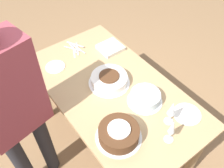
{
  "coord_description": "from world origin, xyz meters",
  "views": [
    {
      "loc": [
        0.97,
        -0.73,
        2.17
      ],
      "look_at": [
        0.0,
        0.0,
        0.83
      ],
      "focal_mm": 40.0,
      "sensor_mm": 36.0,
      "label": 1
    }
  ],
  "objects": [
    {
      "name": "dessert_plate_right",
      "position": [
        0.49,
        0.27,
        0.78
      ],
      "size": [
        0.19,
        0.19,
        0.01
      ],
      "color": "white",
      "rests_on": "dining_table"
    },
    {
      "name": "ground_plane",
      "position": [
        0.0,
        0.0,
        0.0
      ],
      "size": [
        12.0,
        12.0,
        0.0
      ],
      "primitive_type": "plane",
      "color": "#8E6B47"
    },
    {
      "name": "dining_table",
      "position": [
        0.0,
        0.0,
        0.65
      ],
      "size": [
        1.44,
        0.8,
        0.78
      ],
      "color": "tan",
      "rests_on": "ground_plane"
    },
    {
      "name": "napkin_stack",
      "position": [
        -0.37,
        0.26,
        0.79
      ],
      "size": [
        0.18,
        0.19,
        0.03
      ],
      "color": "silver",
      "rests_on": "dining_table"
    },
    {
      "name": "cake_center_white",
      "position": [
        -0.06,
        0.02,
        0.81
      ],
      "size": [
        0.31,
        0.31,
        0.08
      ],
      "color": "white",
      "rests_on": "dining_table"
    },
    {
      "name": "person_cutting",
      "position": [
        -0.11,
        -0.67,
        0.97
      ],
      "size": [
        0.29,
        0.43,
        1.61
      ],
      "rotation": [
        0.0,
        0.0,
        1.76
      ],
      "color": "#232328",
      "rests_on": "ground_plane"
    },
    {
      "name": "wine_glass_far",
      "position": [
        0.46,
        0.13,
        0.91
      ],
      "size": [
        0.06,
        0.06,
        0.2
      ],
      "color": "silver",
      "rests_on": "dining_table"
    },
    {
      "name": "fork_pile",
      "position": [
        -0.56,
        0.02,
        0.79
      ],
      "size": [
        0.22,
        0.14,
        0.02
      ],
      "color": "silver",
      "rests_on": "dining_table"
    },
    {
      "name": "cake_front_chocolate",
      "position": [
        0.35,
        -0.21,
        0.82
      ],
      "size": [
        0.3,
        0.3,
        0.1
      ],
      "color": "white",
      "rests_on": "dining_table"
    },
    {
      "name": "cake_back_decorated",
      "position": [
        0.23,
        0.11,
        0.82
      ],
      "size": [
        0.25,
        0.25,
        0.08
      ],
      "color": "white",
      "rests_on": "dining_table"
    },
    {
      "name": "dessert_plate_left",
      "position": [
        -0.46,
        -0.23,
        0.78
      ],
      "size": [
        0.16,
        0.16,
        0.01
      ],
      "color": "white",
      "rests_on": "dining_table"
    },
    {
      "name": "wine_glass_near",
      "position": [
        0.55,
        0.03,
        0.91
      ],
      "size": [
        0.06,
        0.06,
        0.2
      ],
      "color": "silver",
      "rests_on": "dining_table"
    }
  ]
}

